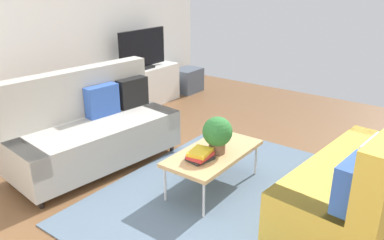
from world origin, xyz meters
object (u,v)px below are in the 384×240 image
storage_trunk (188,80)px  potted_plant (217,133)px  coffee_table (214,154)px  bottle_0 (125,68)px  table_book_0 (200,159)px  tv_console (143,87)px  tv (143,50)px  couch_beige (93,128)px  vase_0 (114,70)px  couch_green (369,180)px

storage_trunk → potted_plant: (-2.65, -2.39, 0.41)m
coffee_table → bottle_0: (1.11, 2.41, 0.34)m
coffee_table → potted_plant: (-0.00, -0.04, 0.24)m
storage_trunk → potted_plant: size_ratio=1.37×
coffee_table → table_book_0: 0.24m
tv_console → tv: tv is taller
couch_beige → bottle_0: size_ratio=10.40×
potted_plant → vase_0: bearing=69.1°
potted_plant → vase_0: vase_0 is taller
coffee_table → table_book_0: table_book_0 is taller
couch_beige → tv_console: (1.92, 1.03, -0.13)m
tv → couch_green: bearing=-108.3°
tv_console → vase_0: vase_0 is taller
couch_beige → potted_plant: (0.37, -1.46, 0.18)m
couch_green → storage_trunk: bearing=63.5°
potted_plant → couch_green: bearing=-78.5°
couch_green → storage_trunk: 4.46m
tv_console → potted_plant: (-1.55, -2.49, 0.31)m
tv → table_book_0: size_ratio=4.17×
table_book_0 → storage_trunk: bearing=39.2°
tv_console → potted_plant: size_ratio=3.69×
tv_console → bottle_0: bottle_0 is taller
couch_beige → potted_plant: size_ratio=5.23×
tv_console → potted_plant: 2.95m
couch_green → potted_plant: couch_green is taller
storage_trunk → bottle_0: bottle_0 is taller
couch_beige → coffee_table: (0.37, -1.42, -0.05)m
couch_beige → storage_trunk: (3.02, 0.93, -0.23)m
storage_trunk → vase_0: bearing=174.9°
tv_console → tv: bearing=-90.0°
coffee_table → tv: (1.55, 2.43, 0.56)m
tv → bottle_0: tv is taller
potted_plant → bottle_0: (1.12, 2.45, 0.10)m
couch_beige → storage_trunk: 3.17m
potted_plant → vase_0: size_ratio=2.23×
storage_trunk → table_book_0: table_book_0 is taller
couch_green → tv_console: (1.27, 3.87, -0.13)m
couch_beige → potted_plant: bearing=110.7°
bottle_0 → potted_plant: bearing=-114.5°
tv → storage_trunk: 1.32m
storage_trunk → table_book_0: size_ratio=2.17×
bottle_0 → couch_green: bearing=-102.3°
couch_beige → vase_0: 1.74m
coffee_table → potted_plant: bearing=-96.6°
table_book_0 → couch_beige: bearing=95.5°
potted_plant → tv: bearing=57.9°
table_book_0 → potted_plant: bearing=-9.9°
table_book_0 → bottle_0: size_ratio=1.26×
coffee_table → potted_plant: size_ratio=2.90×
coffee_table → vase_0: size_ratio=6.46×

